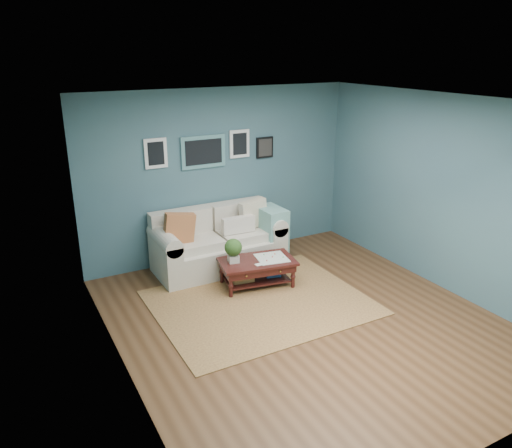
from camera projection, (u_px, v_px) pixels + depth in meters
room_shell at (307, 218)px, 5.89m from camera, size 5.00×5.02×2.70m
area_rug at (260, 302)px, 6.74m from camera, size 2.77×2.21×0.01m
loveseat at (223, 241)px, 7.74m from camera, size 2.02×0.92×1.04m
coffee_table at (253, 265)px, 7.11m from camera, size 1.16×0.80×0.74m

